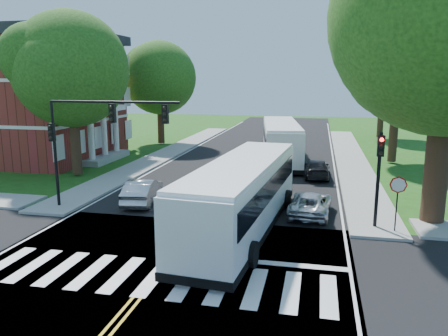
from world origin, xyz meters
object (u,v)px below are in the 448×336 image
(bus_lead, at_px, (243,194))
(hatchback, at_px, (143,191))
(signal_nw, at_px, (93,129))
(dark_sedan, at_px, (317,169))
(suv, at_px, (310,204))
(signal_ne, at_px, (379,167))
(bus_follow, at_px, (281,141))

(bus_lead, xyz_separation_m, hatchback, (-6.26, 3.28, -1.03))
(signal_nw, distance_m, dark_sedan, 15.98)
(signal_nw, bearing_deg, dark_sedan, 43.42)
(bus_lead, bearing_deg, suv, -129.32)
(signal_ne, xyz_separation_m, bus_lead, (-6.00, -1.43, -1.23))
(hatchback, xyz_separation_m, suv, (9.26, -0.19, -0.10))
(bus_follow, height_order, dark_sedan, bus_follow)
(bus_lead, bearing_deg, bus_follow, -85.56)
(signal_nw, bearing_deg, bus_follow, 63.60)
(signal_nw, relative_size, bus_lead, 0.56)
(bus_follow, bearing_deg, hatchback, 58.41)
(hatchback, bearing_deg, dark_sedan, -145.37)
(bus_follow, bearing_deg, signal_ne, 101.52)
(bus_lead, height_order, bus_follow, bus_follow)
(suv, bearing_deg, dark_sedan, -87.25)
(bus_lead, height_order, dark_sedan, bus_lead)
(signal_nw, height_order, signal_ne, signal_nw)
(bus_lead, height_order, suv, bus_lead)
(bus_follow, xyz_separation_m, hatchback, (-6.41, -14.67, -1.05))
(signal_nw, relative_size, signal_ne, 1.62)
(bus_lead, xyz_separation_m, suv, (3.01, 3.09, -1.13))
(suv, bearing_deg, signal_ne, 155.24)
(hatchback, distance_m, suv, 9.27)
(suv, bearing_deg, bus_lead, 49.95)
(signal_ne, relative_size, hatchback, 1.04)
(signal_nw, bearing_deg, signal_ne, 0.05)
(bus_lead, distance_m, hatchback, 7.14)
(signal_nw, bearing_deg, suv, 8.58)
(bus_lead, bearing_deg, dark_sedan, -100.04)
(signal_ne, relative_size, bus_lead, 0.34)
(signal_nw, xyz_separation_m, suv, (11.06, 1.67, -3.77))
(bus_lead, height_order, hatchback, bus_lead)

